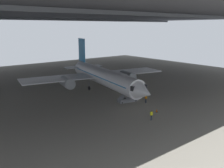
{
  "coord_description": "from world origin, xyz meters",
  "views": [
    {
      "loc": [
        -34.24,
        -44.77,
        14.7
      ],
      "look_at": [
        -0.93,
        -3.3,
        2.58
      ],
      "focal_mm": 40.46,
      "sensor_mm": 36.0,
      "label": 1
    }
  ],
  "objects": [
    {
      "name": "ground_plane",
      "position": [
        0.0,
        0.0,
        0.0
      ],
      "size": [
        110.0,
        110.0,
        0.0
      ],
      "primitive_type": "plane",
      "color": "gray"
    },
    {
      "name": "crew_worker_near_nose",
      "position": [
        -5.32,
        -18.86,
        0.93
      ],
      "size": [
        0.55,
        0.26,
        1.64
      ],
      "color": "#232838",
      "rests_on": "ground_plane"
    },
    {
      "name": "baggage_tug",
      "position": [
        7.56,
        7.34,
        0.53
      ],
      "size": [
        1.75,
        2.43,
        0.9
      ],
      "color": "yellow",
      "rests_on": "ground_plane"
    },
    {
      "name": "boarding_stairs",
      "position": [
        -1.38,
        -8.84,
        0.73
      ],
      "size": [
        4.42,
        2.21,
        4.69
      ],
      "color": "slate",
      "rests_on": "ground_plane"
    },
    {
      "name": "airplane_main",
      "position": [
        -0.02,
        1.38,
        3.48
      ],
      "size": [
        36.23,
        37.04,
        11.61
      ],
      "color": "white",
      "rests_on": "ground_plane"
    },
    {
      "name": "crew_worker_by_stairs",
      "position": [
        0.86,
        -11.76,
        1.0
      ],
      "size": [
        0.55,
        0.24,
        1.74
      ],
      "color": "#232838",
      "rests_on": "ground_plane"
    },
    {
      "name": "hangar_structure",
      "position": [
        -0.06,
        13.76,
        17.95
      ],
      "size": [
        121.0,
        99.0,
        18.59
      ],
      "color": "#4C4F54",
      "rests_on": "ground_plane"
    },
    {
      "name": "traffic_cone_orange",
      "position": [
        -1.68,
        -16.79,
        0.29
      ],
      "size": [
        0.36,
        0.36,
        0.6
      ],
      "color": "black",
      "rests_on": "ground_plane"
    }
  ]
}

